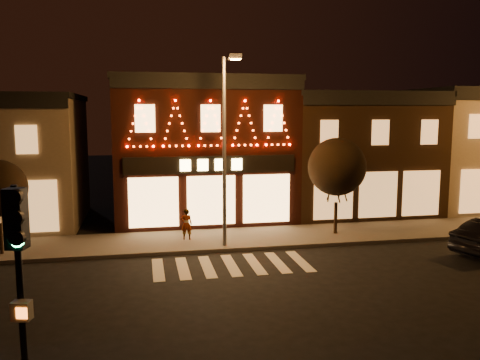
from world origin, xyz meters
name	(u,v)px	position (x,y,z in m)	size (l,w,h in m)	color
ground	(252,301)	(0.00, 0.00, 0.00)	(120.00, 120.00, 0.00)	black
sidewalk_far	(256,238)	(2.00, 8.00, 0.07)	(44.00, 4.00, 0.15)	#47423D
building_pulp	(202,148)	(0.00, 13.98, 4.16)	(10.20, 8.34, 8.30)	black
building_right_a	(350,152)	(9.50, 13.99, 3.76)	(9.20, 8.28, 7.50)	#372213
building_right_b	(475,148)	(18.50, 13.99, 3.91)	(9.20, 8.28, 7.80)	#766A54
traffic_signal_near	(19,263)	(-5.77, -6.20, 3.56)	(0.40, 0.51, 4.84)	black
streetlamp_mid	(226,137)	(0.19, 6.35, 5.20)	(0.58, 1.98, 8.61)	#59595E
tree_right	(337,167)	(6.12, 7.81, 3.58)	(2.93, 2.93, 4.90)	black
pedestrian	(186,224)	(-1.49, 8.03, 0.91)	(0.55, 0.36, 1.52)	gray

